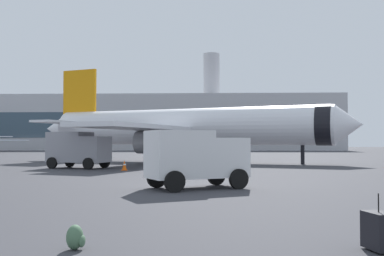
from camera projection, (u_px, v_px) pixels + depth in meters
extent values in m
cylinder|color=white|center=(186.00, 127.00, 47.12)|extent=(29.46, 13.94, 3.80)
cone|color=white|center=(349.00, 124.00, 40.92)|extent=(3.50, 4.22, 3.61)
cone|color=white|center=(58.00, 129.00, 53.48)|extent=(4.19, 4.32, 3.42)
cylinder|color=black|center=(324.00, 125.00, 41.76)|extent=(2.65, 4.12, 3.88)
cube|color=white|center=(204.00, 131.00, 54.88)|extent=(10.04, 16.67, 0.36)
cube|color=white|center=(140.00, 127.00, 40.11)|extent=(10.04, 16.67, 0.36)
cylinder|color=gray|center=(197.00, 142.00, 52.53)|extent=(3.76, 3.17, 2.20)
cylinder|color=gray|center=(153.00, 142.00, 42.38)|extent=(3.76, 3.17, 2.20)
cube|color=orange|center=(80.00, 97.00, 52.41)|extent=(4.25, 1.86, 6.40)
cube|color=white|center=(92.00, 124.00, 55.46)|extent=(4.52, 6.53, 0.24)
cube|color=white|center=(58.00, 122.00, 49.55)|extent=(4.52, 6.53, 0.24)
cylinder|color=black|center=(303.00, 155.00, 42.44)|extent=(0.36, 0.36, 1.80)
cylinder|color=black|center=(178.00, 153.00, 50.02)|extent=(0.44, 0.44, 1.80)
cylinder|color=black|center=(158.00, 154.00, 45.59)|extent=(0.44, 0.44, 1.80)
cube|color=gray|center=(95.00, 149.00, 35.37)|extent=(2.30, 2.62, 2.04)
cube|color=#1E232D|center=(103.00, 143.00, 35.13)|extent=(0.71, 1.90, 0.84)
cube|color=gray|center=(70.00, 147.00, 36.24)|extent=(3.66, 3.08, 2.40)
cylinder|color=black|center=(105.00, 162.00, 36.37)|extent=(0.92, 0.50, 0.90)
cylinder|color=black|center=(88.00, 164.00, 34.22)|extent=(0.92, 0.50, 0.90)
cylinder|color=black|center=(70.00, 162.00, 37.57)|extent=(0.92, 0.50, 0.90)
cylinder|color=black|center=(52.00, 163.00, 35.42)|extent=(0.92, 0.50, 0.90)
cube|color=white|center=(223.00, 157.00, 20.81)|extent=(2.48, 2.59, 1.78)
cube|color=#1E232D|center=(237.00, 148.00, 21.14)|extent=(0.90, 1.63, 0.74)
cube|color=white|center=(179.00, 154.00, 19.88)|extent=(3.26, 2.99, 2.10)
cylinder|color=black|center=(216.00, 176.00, 21.82)|extent=(0.90, 0.61, 0.90)
cylinder|color=black|center=(239.00, 179.00, 19.92)|extent=(0.90, 0.61, 0.90)
cylinder|color=black|center=(157.00, 178.00, 20.51)|extent=(0.90, 0.61, 0.90)
cylinder|color=black|center=(175.00, 182.00, 18.61)|extent=(0.90, 0.61, 0.90)
cube|color=#F2590C|center=(124.00, 170.00, 33.15)|extent=(0.44, 0.44, 0.04)
cone|color=#F2590C|center=(124.00, 165.00, 33.16)|extent=(0.36, 0.36, 0.73)
cylinder|color=white|center=(124.00, 164.00, 33.16)|extent=(0.23, 0.23, 0.10)
cube|color=black|center=(379.00, 231.00, 8.58)|extent=(0.54, 0.72, 0.70)
cylinder|color=black|center=(378.00, 203.00, 8.60)|extent=(0.02, 0.02, 0.36)
cylinder|color=black|center=(372.00, 246.00, 8.79)|extent=(0.08, 0.05, 0.08)
ellipsoid|color=#476B4C|center=(75.00, 237.00, 8.70)|extent=(0.32, 0.40, 0.48)
ellipsoid|color=#476B4C|center=(82.00, 241.00, 8.70)|extent=(0.12, 0.28, 0.24)
cube|color=#B2B2B7|center=(150.00, 124.00, 123.21)|extent=(100.41, 22.16, 14.30)
cube|color=#334756|center=(144.00, 125.00, 112.07)|extent=(95.39, 0.10, 6.43)
cylinder|color=#B2B2B7|center=(211.00, 76.00, 122.95)|extent=(4.40, 4.40, 12.00)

